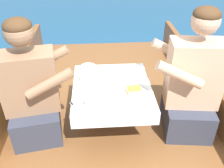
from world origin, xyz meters
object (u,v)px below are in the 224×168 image
(coffee_cup_port, at_px, (89,103))
(coffee_cup_starboard, at_px, (84,78))
(person_port, at_px, (32,93))
(sandwich, at_px, (134,90))
(person_starboard, at_px, (191,87))

(coffee_cup_port, relative_size, coffee_cup_starboard, 0.98)
(person_port, bearing_deg, sandwich, -14.40)
(person_starboard, xyz_separation_m, coffee_cup_starboard, (-0.83, 0.15, 0.02))
(person_port, xyz_separation_m, coffee_cup_starboard, (0.38, 0.13, 0.04))
(person_starboard, bearing_deg, coffee_cup_port, 19.90)
(sandwich, height_order, coffee_cup_starboard, coffee_cup_starboard)
(sandwich, height_order, coffee_cup_port, coffee_cup_port)
(person_starboard, relative_size, sandwich, 8.31)
(person_port, xyz_separation_m, coffee_cup_port, (0.43, -0.20, 0.04))
(person_starboard, distance_m, coffee_cup_starboard, 0.84)
(person_port, height_order, coffee_cup_starboard, person_port)
(person_starboard, xyz_separation_m, coffee_cup_port, (-0.78, -0.18, 0.02))
(coffee_cup_port, xyz_separation_m, coffee_cup_starboard, (-0.05, 0.33, -0.00))
(coffee_cup_port, height_order, coffee_cup_starboard, coffee_cup_port)
(person_starboard, xyz_separation_m, sandwich, (-0.45, -0.04, 0.02))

